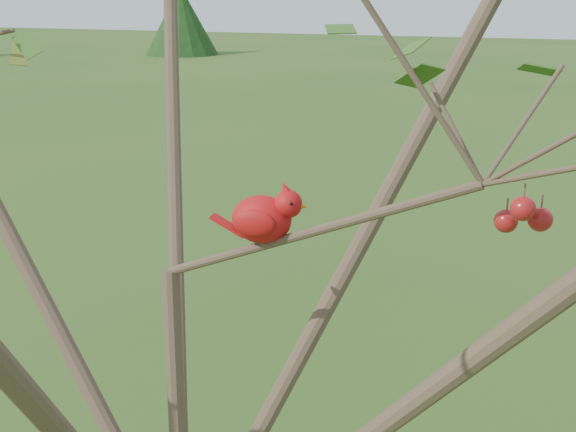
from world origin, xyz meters
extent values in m
sphere|color=maroon|center=(0.61, 0.04, 2.17)|extent=(0.04, 0.04, 0.04)
sphere|color=maroon|center=(0.59, 0.10, 2.13)|extent=(0.04, 0.04, 0.04)
sphere|color=maroon|center=(0.64, 0.07, 2.14)|extent=(0.04, 0.04, 0.04)
ellipsoid|color=red|center=(0.16, 0.08, 2.09)|extent=(0.12, 0.10, 0.09)
sphere|color=red|center=(0.21, 0.09, 2.12)|extent=(0.06, 0.06, 0.05)
cone|color=red|center=(0.20, 0.09, 2.15)|extent=(0.04, 0.03, 0.04)
cone|color=#D85914|center=(0.23, 0.09, 2.12)|extent=(0.02, 0.02, 0.02)
ellipsoid|color=black|center=(0.22, 0.09, 2.12)|extent=(0.02, 0.03, 0.02)
cube|color=red|center=(0.09, 0.08, 2.07)|extent=(0.07, 0.03, 0.04)
ellipsoid|color=red|center=(0.15, 0.12, 2.09)|extent=(0.08, 0.03, 0.05)
ellipsoid|color=red|center=(0.16, 0.05, 2.09)|extent=(0.08, 0.03, 0.05)
cylinder|color=#3F2D22|center=(-13.35, 25.06, 1.23)|extent=(0.37, 0.37, 2.47)
cone|color=black|center=(-13.35, 25.06, 1.34)|extent=(2.88, 2.88, 2.67)
camera|label=1|loc=(0.64, -1.09, 2.50)|focal=45.00mm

